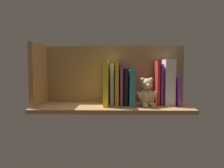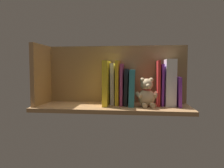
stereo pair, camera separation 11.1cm
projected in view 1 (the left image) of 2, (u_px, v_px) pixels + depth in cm
name	position (u px, v px, depth cm)	size (l,w,h in cm)	color
ground_plane	(112.00, 107.00, 121.84)	(88.18, 29.20, 2.20)	#A87A4C
shelf_back_panel	(112.00, 74.00, 132.81)	(88.18, 1.50, 35.11)	olive
shelf_side_divider	(39.00, 75.00, 121.39)	(2.40, 23.20, 35.11)	#A87A4C
book_0	(176.00, 91.00, 123.55)	(1.47, 16.03, 16.46)	purple
dictionary_thick_white	(168.00, 82.00, 124.52)	(5.71, 13.37, 26.36)	white
book_1	(160.00, 84.00, 125.43)	(1.37, 12.13, 23.60)	purple
book_2	(157.00, 83.00, 124.99)	(1.44, 12.96, 25.62)	red
teddy_bear	(147.00, 94.00, 119.28)	(12.76, 11.48, 16.03)	#D1B284
book_3	(132.00, 87.00, 123.26)	(3.08, 17.43, 20.46)	teal
book_4	(126.00, 87.00, 124.88)	(2.03, 14.29, 21.00)	black
book_5	(121.00, 84.00, 124.65)	(1.55, 14.65, 23.75)	#B23F72
book_6	(117.00, 83.00, 125.36)	(2.01, 13.22, 25.66)	yellow
book_7	(112.00, 84.00, 126.21)	(2.19, 11.75, 24.10)	silver
book_8	(106.00, 83.00, 122.89)	(2.79, 18.43, 25.50)	yellow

